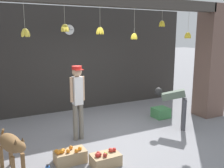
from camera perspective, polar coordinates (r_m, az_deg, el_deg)
ground_plane at (r=5.94m, az=1.74°, el=-12.15°), size 60.00×60.00×0.00m
shop_back_wall at (r=7.90m, az=-7.51°, el=5.58°), size 7.61×0.12×3.17m
shop_pillar_right at (r=7.73m, az=21.70°, el=4.76°), size 0.70×0.60×3.17m
storefront_awning at (r=5.59m, az=1.36°, el=18.00°), size 5.71×0.28×0.94m
dog at (r=4.67m, az=-21.98°, el=-12.84°), size 0.46×1.00×0.75m
shopkeeper at (r=5.58m, az=-7.88°, el=-2.93°), size 0.34×0.28×1.69m
worker_stooping at (r=6.45m, az=14.27°, el=-4.03°), size 0.69×0.62×1.05m
fruit_crate_oranges at (r=4.90m, az=-9.59°, el=-15.94°), size 0.58×0.33×0.31m
fruit_crate_apples at (r=4.76m, az=-1.51°, el=-16.78°), size 0.53×0.34×0.29m
produce_box_green at (r=7.37m, az=11.09°, el=-6.44°), size 0.44×0.41×0.28m
wall_clock at (r=7.69m, az=-9.77°, el=12.13°), size 0.31×0.03×0.31m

